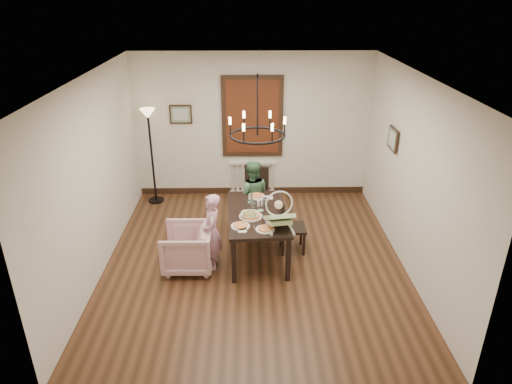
{
  "coord_description": "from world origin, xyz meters",
  "views": [
    {
      "loc": [
        -0.08,
        -5.97,
        3.87
      ],
      "look_at": [
        0.03,
        0.23,
        1.05
      ],
      "focal_mm": 32.0,
      "sensor_mm": 36.0,
      "label": 1
    }
  ],
  "objects_px": {
    "baby_bouncer": "(279,215)",
    "drinking_glass": "(253,206)",
    "chair_right": "(293,225)",
    "floor_lamp": "(152,158)",
    "dining_table": "(257,217)",
    "armchair": "(188,248)",
    "chair_far": "(253,196)",
    "elderly_woman": "(212,238)",
    "seated_man": "(252,201)"
  },
  "relations": [
    {
      "from": "baby_bouncer",
      "to": "drinking_glass",
      "type": "xyz_separation_m",
      "value": [
        -0.36,
        0.53,
        -0.12
      ]
    },
    {
      "from": "dining_table",
      "to": "chair_far",
      "type": "bearing_deg",
      "value": 89.22
    },
    {
      "from": "dining_table",
      "to": "floor_lamp",
      "type": "bearing_deg",
      "value": 131.54
    },
    {
      "from": "chair_far",
      "to": "seated_man",
      "type": "bearing_deg",
      "value": -78.38
    },
    {
      "from": "dining_table",
      "to": "chair_right",
      "type": "distance_m",
      "value": 0.6
    },
    {
      "from": "baby_bouncer",
      "to": "elderly_woman",
      "type": "bearing_deg",
      "value": 162.9
    },
    {
      "from": "floor_lamp",
      "to": "chair_far",
      "type": "bearing_deg",
      "value": -24.18
    },
    {
      "from": "chair_far",
      "to": "floor_lamp",
      "type": "bearing_deg",
      "value": 173.85
    },
    {
      "from": "floor_lamp",
      "to": "baby_bouncer",
      "type": "bearing_deg",
      "value": -47.42
    },
    {
      "from": "dining_table",
      "to": "armchair",
      "type": "relative_size",
      "value": 2.19
    },
    {
      "from": "chair_far",
      "to": "baby_bouncer",
      "type": "height_order",
      "value": "baby_bouncer"
    },
    {
      "from": "chair_far",
      "to": "drinking_glass",
      "type": "relative_size",
      "value": 7.23
    },
    {
      "from": "armchair",
      "to": "chair_far",
      "type": "bearing_deg",
      "value": 146.66
    },
    {
      "from": "armchair",
      "to": "baby_bouncer",
      "type": "xyz_separation_m",
      "value": [
        1.33,
        -0.11,
        0.59
      ]
    },
    {
      "from": "elderly_woman",
      "to": "baby_bouncer",
      "type": "bearing_deg",
      "value": 78.22
    },
    {
      "from": "chair_right",
      "to": "baby_bouncer",
      "type": "distance_m",
      "value": 0.79
    },
    {
      "from": "drinking_glass",
      "to": "seated_man",
      "type": "bearing_deg",
      "value": 90.74
    },
    {
      "from": "elderly_woman",
      "to": "seated_man",
      "type": "xyz_separation_m",
      "value": [
        0.59,
        1.17,
        0.03
      ]
    },
    {
      "from": "elderly_woman",
      "to": "floor_lamp",
      "type": "height_order",
      "value": "floor_lamp"
    },
    {
      "from": "armchair",
      "to": "dining_table",
      "type": "bearing_deg",
      "value": 109.59
    },
    {
      "from": "drinking_glass",
      "to": "floor_lamp",
      "type": "distance_m",
      "value": 2.68
    },
    {
      "from": "dining_table",
      "to": "elderly_woman",
      "type": "height_order",
      "value": "elderly_woman"
    },
    {
      "from": "dining_table",
      "to": "chair_right",
      "type": "height_order",
      "value": "chair_right"
    },
    {
      "from": "chair_far",
      "to": "armchair",
      "type": "bearing_deg",
      "value": -105.92
    },
    {
      "from": "armchair",
      "to": "baby_bouncer",
      "type": "bearing_deg",
      "value": 85.73
    },
    {
      "from": "chair_far",
      "to": "floor_lamp",
      "type": "xyz_separation_m",
      "value": [
        -1.9,
        0.85,
        0.41
      ]
    },
    {
      "from": "dining_table",
      "to": "seated_man",
      "type": "relative_size",
      "value": 1.56
    },
    {
      "from": "armchair",
      "to": "baby_bouncer",
      "type": "height_order",
      "value": "baby_bouncer"
    },
    {
      "from": "chair_far",
      "to": "chair_right",
      "type": "xyz_separation_m",
      "value": [
        0.6,
        -1.0,
        -0.04
      ]
    },
    {
      "from": "drinking_glass",
      "to": "baby_bouncer",
      "type": "bearing_deg",
      "value": -55.78
    },
    {
      "from": "elderly_woman",
      "to": "drinking_glass",
      "type": "distance_m",
      "value": 0.79
    },
    {
      "from": "baby_bouncer",
      "to": "chair_far",
      "type": "bearing_deg",
      "value": 93.18
    },
    {
      "from": "chair_right",
      "to": "elderly_woman",
      "type": "distance_m",
      "value": 1.31
    },
    {
      "from": "dining_table",
      "to": "seated_man",
      "type": "bearing_deg",
      "value": 92.08
    },
    {
      "from": "chair_right",
      "to": "floor_lamp",
      "type": "distance_m",
      "value": 3.15
    },
    {
      "from": "dining_table",
      "to": "drinking_glass",
      "type": "xyz_separation_m",
      "value": [
        -0.07,
        0.06,
        0.15
      ]
    },
    {
      "from": "baby_bouncer",
      "to": "floor_lamp",
      "type": "relative_size",
      "value": 0.32
    },
    {
      "from": "dining_table",
      "to": "drinking_glass",
      "type": "height_order",
      "value": "drinking_glass"
    },
    {
      "from": "dining_table",
      "to": "chair_far",
      "type": "relative_size",
      "value": 1.63
    },
    {
      "from": "armchair",
      "to": "elderly_woman",
      "type": "relative_size",
      "value": 0.75
    },
    {
      "from": "chair_far",
      "to": "elderly_woman",
      "type": "bearing_deg",
      "value": -95.33
    },
    {
      "from": "seated_man",
      "to": "drinking_glass",
      "type": "height_order",
      "value": "seated_man"
    },
    {
      "from": "chair_right",
      "to": "elderly_woman",
      "type": "xyz_separation_m",
      "value": [
        -1.23,
        -0.44,
        0.03
      ]
    },
    {
      "from": "baby_bouncer",
      "to": "armchair",
      "type": "bearing_deg",
      "value": 166.15
    },
    {
      "from": "baby_bouncer",
      "to": "drinking_glass",
      "type": "bearing_deg",
      "value": 115.24
    },
    {
      "from": "armchair",
      "to": "drinking_glass",
      "type": "relative_size",
      "value": 5.39
    },
    {
      "from": "seated_man",
      "to": "chair_right",
      "type": "bearing_deg",
      "value": 131.22
    },
    {
      "from": "dining_table",
      "to": "armchair",
      "type": "height_order",
      "value": "dining_table"
    },
    {
      "from": "drinking_glass",
      "to": "chair_right",
      "type": "bearing_deg",
      "value": 4.52
    },
    {
      "from": "drinking_glass",
      "to": "elderly_woman",
      "type": "bearing_deg",
      "value": -146.83
    }
  ]
}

